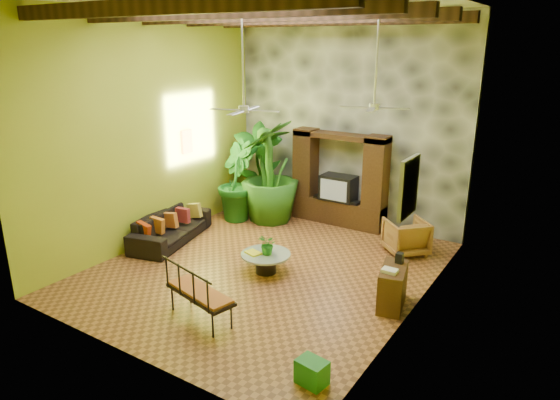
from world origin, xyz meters
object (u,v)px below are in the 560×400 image
Objects in this scene: side_console at (392,287)px; ceiling_fan_back at (374,96)px; sofa at (171,227)px; green_bin at (312,372)px; ceiling_fan_front at (243,98)px; entertainment_center at (339,186)px; iron_bench at (197,291)px; coffee_table at (266,260)px; wicker_armchair at (406,236)px; tall_plant_a at (258,169)px; tall_plant_c at (270,171)px; tall_plant_b at (235,181)px.

ceiling_fan_back is at bearing 116.55° from side_console.
green_bin is at bearing -131.12° from sofa.
ceiling_fan_front reaches higher than side_console.
ceiling_fan_front is at bearing -93.24° from entertainment_center.
side_console reaches higher than sofa.
iron_bench is at bearing -151.12° from side_console.
coffee_table is 2.11m from iron_bench.
ceiling_fan_front is 3.17m from coffee_table.
side_console is 2.55m from green_bin.
coffee_table is 2.48× the size of green_bin.
wicker_armchair is 4.89m from iron_bench.
tall_plant_a reaches higher than sofa.
tall_plant_c is at bearing -39.52° from sofa.
coffee_table is (-1.98, -2.42, -0.12)m from wicker_armchair.
sofa is 2.79m from tall_plant_c.
tall_plant_c reaches higher than green_bin.
ceiling_fan_back is 4.71m from iron_bench.
ceiling_fan_front is 1.91× the size of coffee_table.
tall_plant_c reaches higher than coffee_table.
sofa is 1.14× the size of tall_plant_b.
coffee_table is at bearing 36.88° from ceiling_fan_front.
entertainment_center is 2.33m from wicker_armchair.
tall_plant_c is at bearing -28.87° from tall_plant_a.
iron_bench is 2.38m from green_bin.
tall_plant_c is at bearing -153.58° from entertainment_center.
iron_bench is at bearing -142.84° from sofa.
ceiling_fan_back reaches higher than sofa.
wicker_armchair is 2.10× the size of green_bin.
green_bin is (5.16, -2.62, -0.16)m from sofa.
iron_bench is at bearing -69.72° from tall_plant_c.
tall_plant_a is at bearing 157.96° from ceiling_fan_back.
ceiling_fan_back reaches higher than side_console.
sofa is 2.36× the size of coffee_table.
tall_plant_c is 5.01m from iron_bench.
tall_plant_b is at bearing 144.51° from side_console.
ceiling_fan_front is 2.10× the size of side_console.
entertainment_center is at bearing 86.76° from ceiling_fan_front.
wicker_armchair is 0.58× the size of iron_bench.
green_bin is at bearing -51.06° from tall_plant_c.
sofa reaches higher than coffee_table.
tall_plant_c is (-1.33, 2.78, -2.12)m from ceiling_fan_front.
green_bin is at bearing 4.93° from iron_bench.
side_console is (2.55, 0.10, 0.10)m from coffee_table.
green_bin is at bearing -76.57° from ceiling_fan_back.
tall_plant_b reaches higher than green_bin.
ceiling_fan_back is at bearing -22.04° from tall_plant_a.
green_bin is at bearing -39.30° from ceiling_fan_front.
coffee_table is 2.56m from side_console.
tall_plant_a is (-1.92, 3.11, -2.21)m from ceiling_fan_front.
ceiling_fan_front is 3.74m from tall_plant_c.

